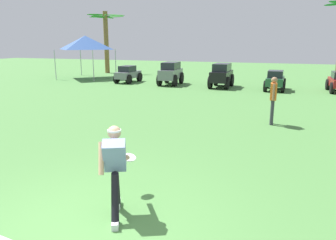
% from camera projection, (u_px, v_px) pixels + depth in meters
% --- Properties ---
extents(ground_plane, '(80.00, 80.00, 0.00)m').
position_uv_depth(ground_plane, '(84.00, 233.00, 4.68)').
color(ground_plane, '#4A803F').
extents(frisbee_thrower, '(0.54, 1.13, 1.40)m').
position_uv_depth(frisbee_thrower, '(115.00, 166.00, 5.05)').
color(frisbee_thrower, black).
rests_on(frisbee_thrower, ground_plane).
extents(frisbee_in_flight, '(0.33, 0.33, 0.09)m').
position_uv_depth(frisbee_in_flight, '(129.00, 157.00, 5.85)').
color(frisbee_in_flight, white).
extents(teammate_near_sideline, '(0.22, 0.50, 1.56)m').
position_uv_depth(teammate_near_sideline, '(273.00, 96.00, 10.59)').
color(teammate_near_sideline, '#33333D').
rests_on(teammate_near_sideline, ground_plane).
extents(parked_car_slot_a, '(1.14, 2.22, 1.10)m').
position_uv_depth(parked_car_slot_a, '(128.00, 74.00, 21.74)').
color(parked_car_slot_a, slate).
rests_on(parked_car_slot_a, ground_plane).
extents(parked_car_slot_b, '(1.28, 2.40, 1.40)m').
position_uv_depth(parked_car_slot_b, '(171.00, 73.00, 20.59)').
color(parked_car_slot_b, slate).
rests_on(parked_car_slot_b, ground_plane).
extents(parked_car_slot_c, '(1.18, 2.36, 1.40)m').
position_uv_depth(parked_car_slot_c, '(222.00, 75.00, 19.37)').
color(parked_car_slot_c, black).
rests_on(parked_car_slot_c, ground_plane).
extents(parked_car_slot_d, '(1.13, 2.22, 1.10)m').
position_uv_depth(parked_car_slot_d, '(275.00, 80.00, 18.24)').
color(parked_car_slot_d, '#235133').
rests_on(parked_car_slot_d, ground_plane).
extents(palm_tree_far_left, '(3.53, 3.66, 5.13)m').
position_uv_depth(palm_tree_far_left, '(106.00, 37.00, 27.77)').
color(palm_tree_far_left, brown).
rests_on(palm_tree_far_left, ground_plane).
extents(event_tent, '(3.29, 3.29, 3.08)m').
position_uv_depth(event_tent, '(85.00, 43.00, 23.82)').
color(event_tent, '#B2B5BA').
rests_on(event_tent, ground_plane).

